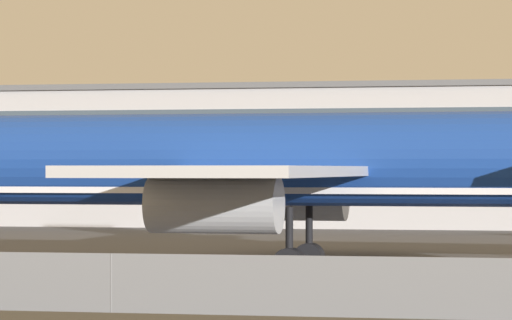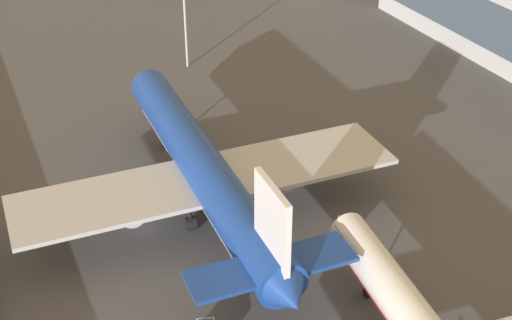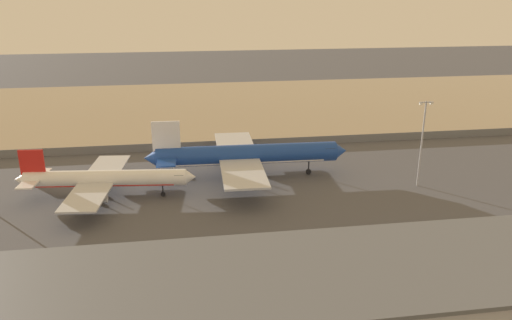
% 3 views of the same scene
% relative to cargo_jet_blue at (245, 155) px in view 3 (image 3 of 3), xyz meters
% --- Properties ---
extents(ground_plane, '(500.00, 500.00, 0.00)m').
position_rel_cargo_jet_blue_xyz_m(ground_plane, '(-0.20, -7.31, -5.45)').
color(ground_plane, '#4C4C51').
extents(waterfront_lagoon, '(320.00, 98.00, 0.01)m').
position_rel_cargo_jet_blue_xyz_m(waterfront_lagoon, '(-0.20, -78.31, -5.45)').
color(waterfront_lagoon, '#937F60').
rests_on(waterfront_lagoon, ground).
extents(shoreline_seawall, '(320.00, 3.00, 0.50)m').
position_rel_cargo_jet_blue_xyz_m(shoreline_seawall, '(-0.20, -27.81, -5.20)').
color(shoreline_seawall, '#474238').
rests_on(shoreline_seawall, ground).
extents(perimeter_fence, '(280.00, 0.10, 2.26)m').
position_rel_cargo_jet_blue_xyz_m(perimeter_fence, '(-0.20, -23.31, -4.32)').
color(perimeter_fence, slate).
rests_on(perimeter_fence, ground).
extents(cargo_jet_blue, '(47.75, 40.67, 14.28)m').
position_rel_cargo_jet_blue_xyz_m(cargo_jet_blue, '(0.00, 0.00, 0.00)').
color(cargo_jet_blue, '#193D93').
rests_on(cargo_jet_blue, ground).
extents(passenger_jet_white_red, '(38.12, 33.00, 10.95)m').
position_rel_cargo_jet_blue_xyz_m(passenger_jet_white_red, '(31.21, 7.54, -1.27)').
color(passenger_jet_white_red, white).
rests_on(passenger_jet_white_red, ground).
extents(baggage_tug, '(3.52, 2.44, 1.80)m').
position_rel_cargo_jet_blue_xyz_m(baggage_tug, '(18.15, -6.70, -4.65)').
color(baggage_tug, white).
rests_on(baggage_tug, ground).
extents(ops_van, '(2.98, 5.49, 2.48)m').
position_rel_cargo_jet_blue_xyz_m(ops_van, '(46.87, -4.29, -4.17)').
color(ops_van, '#1E2328').
rests_on(ops_van, ground).
extents(terminal_building, '(86.80, 19.16, 12.66)m').
position_rel_cargo_jet_blue_xyz_m(terminal_building, '(-5.90, 62.62, 0.89)').
color(terminal_building, '#B2B2B7').
rests_on(terminal_building, ground).
extents(apron_light_mast_apron_east, '(3.20, 0.40, 19.51)m').
position_rel_cargo_jet_blue_xyz_m(apron_light_mast_apron_east, '(-37.95, 11.33, 5.57)').
color(apron_light_mast_apron_east, '#A8A8AD').
rests_on(apron_light_mast_apron_east, ground).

